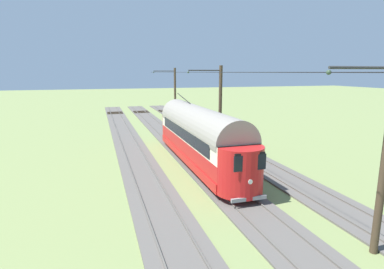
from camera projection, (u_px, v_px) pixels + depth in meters
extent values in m
plane|color=olive|center=(196.00, 162.00, 23.64)|extent=(220.00, 220.00, 0.00)
cube|color=#56514C|center=(247.00, 157.00, 24.88)|extent=(2.80, 80.00, 0.10)
cube|color=#59544C|center=(239.00, 156.00, 24.65)|extent=(0.07, 80.00, 0.08)
cube|color=#59544C|center=(255.00, 155.00, 25.06)|extent=(0.07, 80.00, 0.08)
cube|color=#2D2316|center=(165.00, 110.00, 54.85)|extent=(2.50, 0.24, 0.08)
cube|color=#2D2316|center=(165.00, 111.00, 54.24)|extent=(2.50, 0.24, 0.08)
cube|color=#2D2316|center=(166.00, 111.00, 53.63)|extent=(2.50, 0.24, 0.08)
cube|color=#2D2316|center=(167.00, 111.00, 53.02)|extent=(2.50, 0.24, 0.08)
cube|color=#2D2316|center=(168.00, 112.00, 52.41)|extent=(2.50, 0.24, 0.08)
cube|color=#56514C|center=(196.00, 161.00, 23.63)|extent=(2.80, 80.00, 0.10)
cube|color=#59544C|center=(187.00, 161.00, 23.41)|extent=(0.07, 80.00, 0.08)
cube|color=#59544C|center=(205.00, 159.00, 23.82)|extent=(0.07, 80.00, 0.08)
cube|color=#2D2316|center=(140.00, 111.00, 53.60)|extent=(2.50, 0.24, 0.08)
cube|color=#2D2316|center=(141.00, 111.00, 52.99)|extent=(2.50, 0.24, 0.08)
cube|color=#2D2316|center=(141.00, 112.00, 52.38)|extent=(2.50, 0.24, 0.08)
cube|color=#2D2316|center=(142.00, 112.00, 51.78)|extent=(2.50, 0.24, 0.08)
cube|color=#2D2316|center=(142.00, 113.00, 51.17)|extent=(2.50, 0.24, 0.08)
cube|color=#56514C|center=(139.00, 166.00, 22.38)|extent=(2.80, 80.00, 0.10)
cube|color=#59544C|center=(129.00, 166.00, 22.16)|extent=(0.07, 80.00, 0.08)
cube|color=#59544C|center=(149.00, 164.00, 22.57)|extent=(0.07, 80.00, 0.08)
cube|color=#2D2316|center=(115.00, 112.00, 52.36)|extent=(2.50, 0.24, 0.08)
cube|color=#2D2316|center=(115.00, 112.00, 51.75)|extent=(2.50, 0.24, 0.08)
cube|color=#2D2316|center=(115.00, 113.00, 51.14)|extent=(2.50, 0.24, 0.08)
cube|color=#2D2316|center=(115.00, 113.00, 50.53)|extent=(2.50, 0.24, 0.08)
cube|color=#2D2316|center=(115.00, 114.00, 49.92)|extent=(2.50, 0.24, 0.08)
cube|color=red|center=(199.00, 155.00, 22.89)|extent=(2.65, 13.78, 0.55)
cube|color=red|center=(199.00, 145.00, 22.74)|extent=(2.55, 13.78, 0.95)
cube|color=beige|center=(199.00, 132.00, 22.54)|extent=(2.55, 13.78, 1.05)
cylinder|color=gray|center=(199.00, 125.00, 22.43)|extent=(2.65, 13.50, 2.65)
cylinder|color=red|center=(239.00, 169.00, 16.28)|extent=(2.55, 2.55, 2.55)
cylinder|color=red|center=(176.00, 127.00, 29.10)|extent=(2.55, 2.55, 2.55)
cube|color=black|center=(250.00, 156.00, 15.01)|extent=(1.63, 0.08, 0.36)
cube|color=black|center=(250.00, 163.00, 15.04)|extent=(1.73, 0.06, 0.80)
cube|color=black|center=(182.00, 133.00, 22.17)|extent=(0.04, 11.58, 0.80)
cube|color=black|center=(215.00, 131.00, 22.91)|extent=(0.04, 11.58, 0.80)
cylinder|color=silver|center=(250.00, 182.00, 15.15)|extent=(0.24, 0.06, 0.24)
cube|color=gray|center=(249.00, 199.00, 15.39)|extent=(1.94, 0.12, 0.20)
cylinder|color=black|center=(184.00, 98.00, 25.96)|extent=(0.07, 4.08, 0.64)
cylinder|color=black|center=(210.00, 177.00, 18.58)|extent=(0.10, 0.76, 0.76)
cylinder|color=black|center=(232.00, 174.00, 18.99)|extent=(0.10, 0.76, 0.76)
cylinder|color=black|center=(175.00, 144.00, 26.84)|extent=(0.10, 0.76, 0.76)
cylinder|color=black|center=(191.00, 143.00, 27.25)|extent=(0.10, 0.76, 0.76)
cylinder|color=#423323|center=(175.00, 96.00, 40.27)|extent=(0.28, 0.28, 7.30)
cylinder|color=#2D2D2D|center=(164.00, 71.00, 39.23)|extent=(2.77, 0.10, 0.10)
sphere|color=#334733|center=(154.00, 72.00, 38.86)|extent=(0.16, 0.16, 0.16)
cylinder|color=#423323|center=(220.00, 110.00, 25.64)|extent=(0.28, 0.28, 7.30)
cylinder|color=#2D2D2D|center=(205.00, 70.00, 24.60)|extent=(2.77, 0.10, 0.10)
sphere|color=#334733|center=(188.00, 72.00, 24.23)|extent=(0.16, 0.16, 0.16)
cylinder|color=#2D2D2D|center=(364.00, 68.00, 9.97)|extent=(2.77, 0.10, 0.10)
sphere|color=#334733|center=(329.00, 72.00, 9.60)|extent=(0.16, 0.16, 0.16)
cylinder|color=black|center=(188.00, 72.00, 24.23)|extent=(0.03, 35.22, 0.03)
cylinder|color=black|center=(164.00, 71.00, 39.23)|extent=(2.77, 0.02, 0.02)
cylinder|color=black|center=(226.00, 132.00, 32.40)|extent=(0.08, 0.08, 1.10)
cylinder|color=red|center=(226.00, 126.00, 32.26)|extent=(0.30, 0.30, 0.03)
cylinder|color=#262626|center=(224.00, 134.00, 32.39)|extent=(0.33, 0.04, 0.54)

